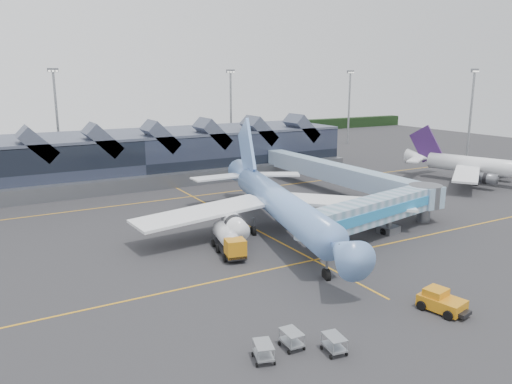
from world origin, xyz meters
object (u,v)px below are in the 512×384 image
main_airliner (278,202)px  fuel_truck (228,239)px  regional_jet (481,166)px  pushback_tug (441,302)px  jet_bridge (385,208)px

main_airliner → fuel_truck: size_ratio=4.99×
regional_jet → pushback_tug: 61.59m
main_airliner → jet_bridge: (11.64, -7.91, -0.61)m
main_airliner → jet_bridge: main_airliner is taller
jet_bridge → pushback_tug: bearing=-131.7°
main_airliner → regional_jet: main_airliner is taller
jet_bridge → fuel_truck: size_ratio=3.04×
jet_bridge → fuel_truck: bearing=157.5°
regional_jet → pushback_tug: regional_jet is taller
fuel_truck → pushback_tug: fuel_truck is taller
main_airliner → pushback_tug: main_airliner is taller
main_airliner → regional_jet: 52.12m
regional_jet → jet_bridge: size_ratio=1.16×
regional_jet → jet_bridge: (-39.96, -15.17, 0.15)m
main_airliner → pushback_tug: 27.15m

